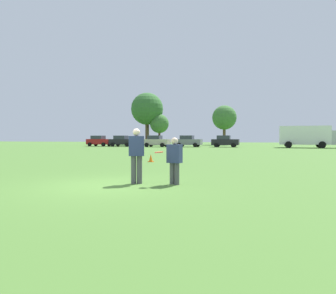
% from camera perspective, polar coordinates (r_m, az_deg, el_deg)
% --- Properties ---
extents(ground_plane, '(177.77, 177.77, 0.00)m').
position_cam_1_polar(ground_plane, '(9.95, -11.07, -6.97)').
color(ground_plane, '#47702D').
extents(player_thrower, '(0.56, 0.43, 1.79)m').
position_cam_1_polar(player_thrower, '(10.15, -5.79, -1.03)').
color(player_thrower, '#4C4C51').
rests_on(player_thrower, ground).
extents(player_defender, '(0.50, 0.36, 1.50)m').
position_cam_1_polar(player_defender, '(9.92, 1.20, -2.09)').
color(player_defender, '#4C4C51').
rests_on(player_defender, ground).
extents(frisbee, '(0.27, 0.27, 0.05)m').
position_cam_1_polar(frisbee, '(9.74, -1.68, -0.96)').
color(frisbee, '#E54C33').
extents(traffic_cone, '(0.32, 0.32, 0.48)m').
position_cam_1_polar(traffic_cone, '(19.22, -3.17, -2.05)').
color(traffic_cone, '#D8590C').
rests_on(traffic_cone, ground).
extents(parked_car_near_left, '(4.28, 2.37, 1.82)m').
position_cam_1_polar(parked_car_near_left, '(54.36, -12.51, 1.11)').
color(parked_car_near_left, maroon).
rests_on(parked_car_near_left, ground).
extents(parked_car_mid_left, '(4.28, 2.37, 1.82)m').
position_cam_1_polar(parked_car_mid_left, '(52.27, -8.43, 1.10)').
color(parked_car_mid_left, black).
rests_on(parked_car_mid_left, ground).
extents(parked_car_center, '(4.28, 2.37, 1.82)m').
position_cam_1_polar(parked_car_center, '(49.71, -2.20, 1.09)').
color(parked_car_center, '#B7AD99').
rests_on(parked_car_center, ground).
extents(parked_car_mid_right, '(4.28, 2.37, 1.82)m').
position_cam_1_polar(parked_car_mid_right, '(49.64, 3.72, 1.09)').
color(parked_car_mid_right, slate).
rests_on(parked_car_mid_right, ground).
extents(parked_car_near_right, '(4.28, 2.37, 1.82)m').
position_cam_1_polar(parked_car_near_right, '(49.53, 10.41, 1.06)').
color(parked_car_near_right, black).
rests_on(parked_car_near_right, ground).
extents(box_truck, '(8.61, 3.28, 3.18)m').
position_cam_1_polar(box_truck, '(49.66, 24.41, 1.89)').
color(box_truck, white).
rests_on(box_truck, ground).
extents(tree_west_oak, '(6.51, 6.51, 10.58)m').
position_cam_1_polar(tree_west_oak, '(63.76, -3.85, 6.95)').
color(tree_west_oak, brown).
rests_on(tree_west_oak, ground).
extents(tree_west_maple, '(3.81, 3.81, 6.19)m').
position_cam_1_polar(tree_west_maple, '(62.78, -1.60, 4.27)').
color(tree_west_maple, brown).
rests_on(tree_west_maple, ground).
extents(tree_center_elm, '(4.95, 4.95, 8.04)m').
position_cam_1_polar(tree_center_elm, '(64.70, 10.28, 5.30)').
color(tree_center_elm, brown).
rests_on(tree_center_elm, ground).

